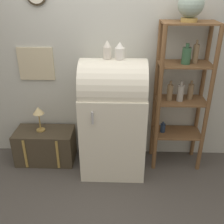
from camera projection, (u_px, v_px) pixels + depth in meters
ground_plane at (112, 176)px, 3.26m from camera, size 12.00×12.00×0.00m
wall_back at (114, 57)px, 3.18m from camera, size 7.00×0.09×2.70m
refrigerator at (113, 116)px, 3.13m from camera, size 0.75×0.70×1.42m
suitcase_trunk at (46, 146)px, 3.47m from camera, size 0.75×0.41×0.45m
shelf_unit at (182, 90)px, 3.09m from camera, size 0.62×0.37×1.79m
globe at (191, 5)px, 2.65m from camera, size 0.27×0.27×0.31m
vase_left at (107, 50)px, 2.79m from camera, size 0.09×0.09×0.20m
vase_center at (120, 51)px, 2.79m from camera, size 0.10×0.10×0.18m
desk_lamp at (38, 113)px, 3.27m from camera, size 0.14×0.14×0.33m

